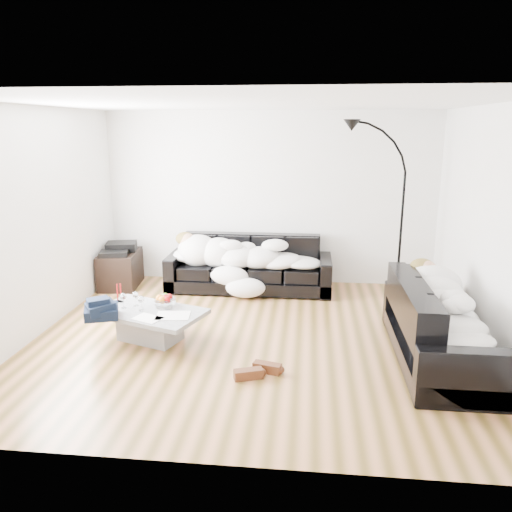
# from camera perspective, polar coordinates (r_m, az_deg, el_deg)

# --- Properties ---
(ground) EXTENTS (5.00, 5.00, 0.00)m
(ground) POSITION_cam_1_polar(r_m,az_deg,el_deg) (5.84, -0.32, -9.33)
(ground) COLOR brown
(ground) RESTS_ON ground
(wall_back) EXTENTS (5.00, 0.02, 2.60)m
(wall_back) POSITION_cam_1_polar(r_m,az_deg,el_deg) (7.65, 1.58, 6.57)
(wall_back) COLOR silver
(wall_back) RESTS_ON ground
(wall_left) EXTENTS (0.02, 4.50, 2.60)m
(wall_left) POSITION_cam_1_polar(r_m,az_deg,el_deg) (6.24, -23.86, 3.49)
(wall_left) COLOR silver
(wall_left) RESTS_ON ground
(wall_right) EXTENTS (0.02, 4.50, 2.60)m
(wall_right) POSITION_cam_1_polar(r_m,az_deg,el_deg) (5.73, 25.37, 2.45)
(wall_right) COLOR silver
(wall_right) RESTS_ON ground
(ceiling) EXTENTS (5.00, 5.00, 0.00)m
(ceiling) POSITION_cam_1_polar(r_m,az_deg,el_deg) (5.34, -0.36, 17.09)
(ceiling) COLOR white
(ceiling) RESTS_ON ground
(sofa_back) EXTENTS (2.41, 0.83, 0.79)m
(sofa_back) POSITION_cam_1_polar(r_m,az_deg,el_deg) (7.38, -0.77, -0.92)
(sofa_back) COLOR black
(sofa_back) RESTS_ON ground
(sofa_right) EXTENTS (0.87, 2.03, 0.82)m
(sofa_right) POSITION_cam_1_polar(r_m,az_deg,el_deg) (5.51, 20.39, -7.17)
(sofa_right) COLOR black
(sofa_right) RESTS_ON ground
(sleeper_back) EXTENTS (2.04, 0.70, 0.41)m
(sleeper_back) POSITION_cam_1_polar(r_m,az_deg,el_deg) (7.28, -0.83, 0.72)
(sleeper_back) COLOR white
(sleeper_back) RESTS_ON sofa_back
(sleeper_right) EXTENTS (0.73, 1.74, 0.42)m
(sleeper_right) POSITION_cam_1_polar(r_m,az_deg,el_deg) (5.44, 20.60, -4.99)
(sleeper_right) COLOR white
(sleeper_right) RESTS_ON sofa_right
(teal_cushion) EXTENTS (0.42, 0.38, 0.20)m
(teal_cushion) POSITION_cam_1_polar(r_m,az_deg,el_deg) (5.98, 18.68, -2.20)
(teal_cushion) COLOR #0C5436
(teal_cushion) RESTS_ON sofa_right
(coffee_table) EXTENTS (1.37, 1.07, 0.35)m
(coffee_table) POSITION_cam_1_polar(r_m,az_deg,el_deg) (5.85, -12.02, -7.72)
(coffee_table) COLOR #939699
(coffee_table) RESTS_ON ground
(fruit_bowl) EXTENTS (0.27, 0.27, 0.15)m
(fruit_bowl) POSITION_cam_1_polar(r_m,az_deg,el_deg) (5.86, -10.36, -5.00)
(fruit_bowl) COLOR white
(fruit_bowl) RESTS_ON coffee_table
(wine_glass_a) EXTENTS (0.09, 0.09, 0.17)m
(wine_glass_a) POSITION_cam_1_polar(r_m,az_deg,el_deg) (5.94, -13.59, -4.80)
(wine_glass_a) COLOR white
(wine_glass_a) RESTS_ON coffee_table
(wine_glass_b) EXTENTS (0.08, 0.08, 0.18)m
(wine_glass_b) POSITION_cam_1_polar(r_m,az_deg,el_deg) (5.90, -14.93, -4.97)
(wine_glass_b) COLOR white
(wine_glass_b) RESTS_ON coffee_table
(wine_glass_c) EXTENTS (0.08, 0.08, 0.17)m
(wine_glass_c) POSITION_cam_1_polar(r_m,az_deg,el_deg) (5.78, -13.01, -5.29)
(wine_glass_c) COLOR white
(wine_glass_c) RESTS_ON coffee_table
(candle_left) EXTENTS (0.05, 0.05, 0.22)m
(candle_left) POSITION_cam_1_polar(r_m,az_deg,el_deg) (6.11, -15.55, -4.13)
(candle_left) COLOR maroon
(candle_left) RESTS_ON coffee_table
(candle_right) EXTENTS (0.04, 0.04, 0.23)m
(candle_right) POSITION_cam_1_polar(r_m,az_deg,el_deg) (6.10, -15.19, -4.11)
(candle_right) COLOR maroon
(candle_right) RESTS_ON coffee_table
(newspaper_a) EXTENTS (0.40, 0.32, 0.01)m
(newspaper_a) POSITION_cam_1_polar(r_m,az_deg,el_deg) (5.58, -9.48, -6.69)
(newspaper_a) COLOR silver
(newspaper_a) RESTS_ON coffee_table
(newspaper_b) EXTENTS (0.36, 0.32, 0.01)m
(newspaper_b) POSITION_cam_1_polar(r_m,az_deg,el_deg) (5.56, -12.26, -6.93)
(newspaper_b) COLOR silver
(newspaper_b) RESTS_ON coffee_table
(navy_jacket) EXTENTS (0.45, 0.41, 0.19)m
(navy_jacket) POSITION_cam_1_polar(r_m,az_deg,el_deg) (5.64, -17.57, -5.18)
(navy_jacket) COLOR black
(navy_jacket) RESTS_ON coffee_table
(shoes) EXTENTS (0.52, 0.41, 0.11)m
(shoes) POSITION_cam_1_polar(r_m,az_deg,el_deg) (5.00, 0.15, -12.95)
(shoes) COLOR #472311
(shoes) RESTS_ON ground
(av_cabinet) EXTENTS (0.61, 0.82, 0.53)m
(av_cabinet) POSITION_cam_1_polar(r_m,az_deg,el_deg) (7.86, -15.23, -1.46)
(av_cabinet) COLOR black
(av_cabinet) RESTS_ON ground
(stereo) EXTENTS (0.51, 0.43, 0.13)m
(stereo) POSITION_cam_1_polar(r_m,az_deg,el_deg) (7.77, -15.40, 0.88)
(stereo) COLOR black
(stereo) RESTS_ON av_cabinet
(floor_lamp) EXTENTS (0.84, 0.48, 2.17)m
(floor_lamp) POSITION_cam_1_polar(r_m,az_deg,el_deg) (7.22, 16.30, 3.76)
(floor_lamp) COLOR black
(floor_lamp) RESTS_ON ground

